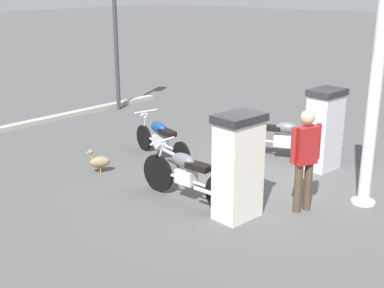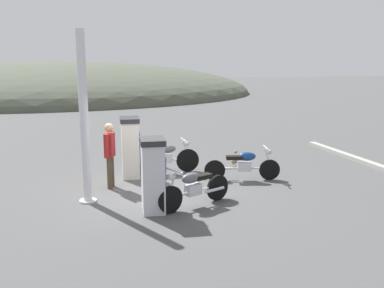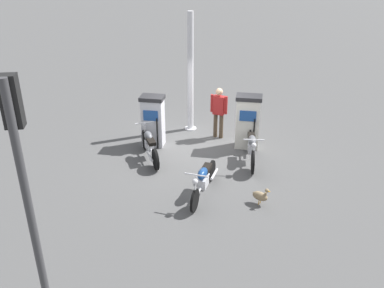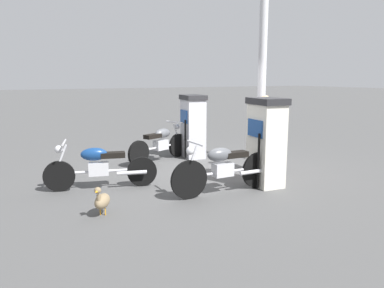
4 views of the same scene
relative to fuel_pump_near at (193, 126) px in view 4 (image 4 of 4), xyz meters
name	(u,v)px [view 4 (image 4 of 4)]	position (x,y,z in m)	size (l,w,h in m)	color
ground_plane	(209,171)	(0.39, 1.45, -0.82)	(120.00, 120.00, 0.00)	#4C4C4C
fuel_pump_near	(193,126)	(0.00, 0.00, 0.00)	(0.63, 0.77, 1.61)	silver
fuel_pump_far	(266,142)	(0.00, 2.90, 0.03)	(0.63, 0.83, 1.68)	silver
motorcycle_near_pump	(160,143)	(0.92, 0.00, -0.37)	(1.86, 0.87, 0.94)	black
motorcycle_far_pump	(224,167)	(0.99, 2.96, -0.33)	(2.12, 0.56, 0.98)	black
motorcycle_extra	(99,165)	(2.86, 1.63, -0.37)	(2.01, 0.80, 0.92)	black
attendant_person	(264,128)	(-0.67, 2.02, 0.14)	(0.32, 0.56, 1.67)	#473828
wandering_duck	(102,200)	(3.19, 3.01, -0.58)	(0.39, 0.45, 0.49)	#847051
canopy_support_pole	(262,85)	(-1.31, 1.08, 1.05)	(0.40, 0.40, 3.89)	silver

